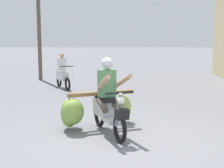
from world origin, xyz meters
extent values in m
plane|color=slate|center=(0.00, 0.00, 0.00)|extent=(120.00, 120.00, 0.00)
torus|color=black|center=(-0.06, 0.03, 0.28)|extent=(0.31, 0.54, 0.56)
torus|color=black|center=(-0.57, 1.12, 0.28)|extent=(0.31, 0.54, 0.56)
cube|color=silver|center=(-0.27, 0.49, 0.32)|extent=(0.46, 0.61, 0.08)
cube|color=silver|center=(-0.44, 0.85, 0.50)|extent=(0.53, 0.70, 0.36)
cube|color=black|center=(-0.41, 0.78, 0.72)|extent=(0.49, 0.65, 0.10)
cylinder|color=gray|center=(-0.08, 0.09, 0.62)|extent=(0.18, 0.29, 0.69)
cylinder|color=black|center=(-0.07, 0.05, 0.96)|extent=(0.52, 0.27, 0.04)
sphere|color=silver|center=(-0.03, -0.02, 0.82)|extent=(0.14, 0.14, 0.14)
cube|color=black|center=(-0.02, -0.06, 0.58)|extent=(0.29, 0.25, 0.20)
cube|color=silver|center=(-0.06, 0.03, 0.58)|extent=(0.21, 0.30, 0.04)
cube|color=olive|center=(-0.51, 0.98, 0.78)|extent=(1.40, 0.73, 0.08)
cube|color=olive|center=(-0.58, 1.15, 0.75)|extent=(1.26, 0.65, 0.06)
ellipsoid|color=olive|center=(-1.18, 0.78, 0.37)|extent=(0.40, 0.37, 0.60)
cylinder|color=#998459|center=(-1.18, 0.78, 0.72)|extent=(0.02, 0.02, 0.15)
ellipsoid|color=#81A544|center=(-1.06, 0.64, 0.44)|extent=(0.60, 0.58, 0.55)
cylinder|color=#998459|center=(-1.06, 0.64, 0.74)|extent=(0.02, 0.02, 0.11)
ellipsoid|color=#81A544|center=(-1.19, 0.97, 0.41)|extent=(0.53, 0.51, 0.49)
cylinder|color=#998459|center=(-1.19, 0.97, 0.71)|extent=(0.02, 0.02, 0.17)
ellipsoid|color=#8CB04F|center=(-0.05, 1.51, 0.34)|extent=(0.54, 0.54, 0.64)
cylinder|color=#998459|center=(-0.05, 1.51, 0.70)|extent=(0.02, 0.02, 0.19)
cube|color=#4C7F51|center=(-0.36, 0.67, 1.05)|extent=(0.40, 0.34, 0.56)
sphere|color=silver|center=(-0.35, 0.65, 1.46)|extent=(0.24, 0.24, 0.24)
cylinder|color=tan|center=(-0.04, 0.44, 1.11)|extent=(0.43, 0.67, 0.39)
cylinder|color=tan|center=(-0.39, 0.28, 1.11)|extent=(0.34, 0.70, 0.39)
cylinder|color=#4C4238|center=(-0.18, 0.62, 0.62)|extent=(0.30, 0.45, 0.27)
cylinder|color=#4C4238|center=(-0.43, 0.50, 0.62)|extent=(0.30, 0.45, 0.27)
torus|color=black|center=(-2.28, 5.83, 0.26)|extent=(0.33, 0.49, 0.52)
torus|color=black|center=(-2.83, 6.79, 0.26)|extent=(0.33, 0.49, 0.52)
cube|color=silver|center=(-2.61, 6.40, 0.50)|extent=(0.66, 0.90, 0.32)
cylinder|color=black|center=(-2.31, 5.88, 0.92)|extent=(0.45, 0.28, 0.04)
cube|color=silver|center=(-2.62, 6.41, 0.95)|extent=(0.36, 0.32, 0.52)
sphere|color=tan|center=(-2.61, 6.40, 1.30)|extent=(0.20, 0.20, 0.20)
cylinder|color=brown|center=(-4.21, 8.84, 2.83)|extent=(0.18, 0.18, 5.66)
camera|label=1|loc=(0.21, -5.78, 1.98)|focal=51.02mm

